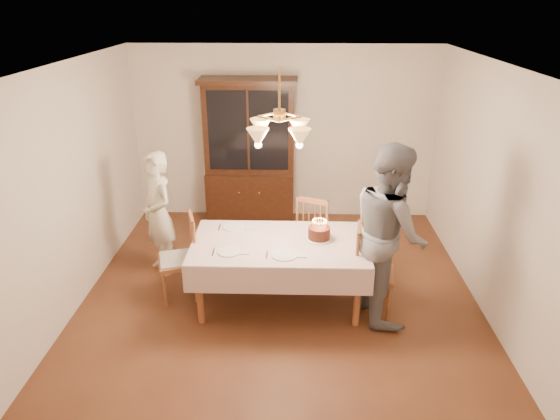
{
  "coord_description": "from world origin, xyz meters",
  "views": [
    {
      "loc": [
        0.15,
        -4.82,
        3.22
      ],
      "look_at": [
        0.0,
        0.2,
        1.05
      ],
      "focal_mm": 32.0,
      "sensor_mm": 36.0,
      "label": 1
    }
  ],
  "objects_px": {
    "elderly_woman": "(159,214)",
    "china_hutch": "(250,155)",
    "chair_far_side": "(316,235)",
    "birthday_cake": "(319,233)",
    "dining_table": "(279,248)"
  },
  "relations": [
    {
      "from": "chair_far_side",
      "to": "elderly_woman",
      "type": "bearing_deg",
      "value": -175.28
    },
    {
      "from": "dining_table",
      "to": "china_hutch",
      "type": "xyz_separation_m",
      "value": [
        -0.51,
        2.25,
        0.36
      ]
    },
    {
      "from": "elderly_woman",
      "to": "birthday_cake",
      "type": "relative_size",
      "value": 5.16
    },
    {
      "from": "elderly_woman",
      "to": "chair_far_side",
      "type": "bearing_deg",
      "value": 55.07
    },
    {
      "from": "elderly_woman",
      "to": "birthday_cake",
      "type": "height_order",
      "value": "elderly_woman"
    },
    {
      "from": "chair_far_side",
      "to": "birthday_cake",
      "type": "height_order",
      "value": "chair_far_side"
    },
    {
      "from": "dining_table",
      "to": "china_hutch",
      "type": "bearing_deg",
      "value": 102.7
    },
    {
      "from": "chair_far_side",
      "to": "china_hutch",
      "type": "bearing_deg",
      "value": 123.66
    },
    {
      "from": "dining_table",
      "to": "birthday_cake",
      "type": "distance_m",
      "value": 0.46
    },
    {
      "from": "birthday_cake",
      "to": "elderly_woman",
      "type": "bearing_deg",
      "value": 162.86
    },
    {
      "from": "elderly_woman",
      "to": "china_hutch",
      "type": "bearing_deg",
      "value": 108.42
    },
    {
      "from": "dining_table",
      "to": "birthday_cake",
      "type": "relative_size",
      "value": 6.33
    },
    {
      "from": "elderly_woman",
      "to": "birthday_cake",
      "type": "bearing_deg",
      "value": 33.21
    },
    {
      "from": "chair_far_side",
      "to": "elderly_woman",
      "type": "height_order",
      "value": "elderly_woman"
    },
    {
      "from": "chair_far_side",
      "to": "elderly_woman",
      "type": "xyz_separation_m",
      "value": [
        -1.93,
        -0.16,
        0.33
      ]
    }
  ]
}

